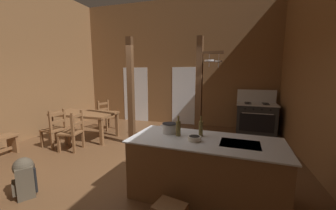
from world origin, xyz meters
TOP-DOWN VIEW (x-y plane):
  - ground_plane at (0.00, 0.00)m, footprint 7.67×8.00m
  - wall_back at (0.00, 3.67)m, footprint 7.67×0.14m
  - glazed_door_back_left at (-1.55, 3.59)m, footprint 1.00×0.01m
  - glazed_panel_back_right at (0.34, 3.59)m, footprint 0.84×0.01m
  - kitchen_island at (1.59, -0.61)m, footprint 2.21×1.09m
  - stove_range at (2.72, 3.05)m, footprint 1.18×0.87m
  - support_post_with_pot_rack at (1.22, 1.53)m, footprint 0.64×0.26m
  - support_post_center at (-0.48, 1.14)m, footprint 0.14×0.14m
  - dining_table at (-1.97, 1.19)m, footprint 1.72×0.93m
  - ladderback_chair_near_window at (-2.23, 0.40)m, footprint 0.49×0.49m
  - ladderback_chair_by_post at (-1.62, 0.33)m, footprint 0.50×0.50m
  - ladderback_chair_at_table_end at (-1.94, 2.18)m, footprint 0.55×0.55m
  - backpack at (-0.98, -1.37)m, footprint 0.39×0.38m
  - stockpot_on_counter at (1.01, -0.45)m, footprint 0.30×0.23m
  - mixing_bowl_on_counter at (1.45, -0.70)m, footprint 0.19×0.19m
  - bottle_tall_on_counter at (1.18, -0.55)m, footprint 0.07×0.07m
  - bottle_short_on_counter at (1.51, -0.45)m, footprint 0.06×0.06m

SIDE VIEW (x-z plane):
  - ground_plane at x=0.00m, z-range -0.10..0.00m
  - backpack at x=-0.98m, z-range 0.02..0.61m
  - kitchen_island at x=1.59m, z-range 0.00..0.88m
  - ladderback_chair_near_window at x=-2.23m, z-range -0.02..0.93m
  - ladderback_chair_by_post at x=-1.62m, z-range -0.02..0.93m
  - ladderback_chair_at_table_end at x=-1.94m, z-range -0.02..0.93m
  - stove_range at x=2.72m, z-range -0.18..1.14m
  - dining_table at x=-1.97m, z-range 0.28..1.02m
  - mixing_bowl_on_counter at x=1.45m, z-range 0.88..0.95m
  - stockpot_on_counter at x=1.01m, z-range 0.88..1.04m
  - bottle_short_on_counter at x=1.51m, z-range 0.85..1.16m
  - bottle_tall_on_counter at x=1.18m, z-range 0.85..1.16m
  - glazed_door_back_left at x=-1.55m, z-range 0.00..2.05m
  - glazed_panel_back_right at x=0.34m, z-range 0.00..2.05m
  - support_post_center at x=-0.48m, z-range 0.00..2.71m
  - support_post_with_pot_rack at x=1.22m, z-range 0.09..2.80m
  - wall_back at x=0.00m, z-range 0.00..4.36m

